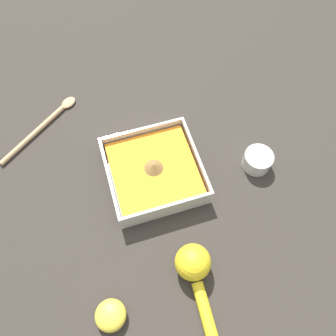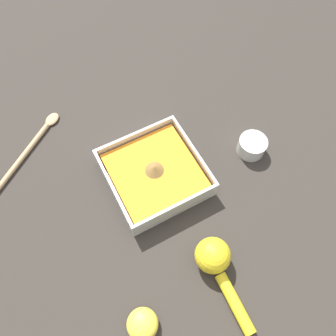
# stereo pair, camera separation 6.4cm
# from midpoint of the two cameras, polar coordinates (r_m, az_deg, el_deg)

# --- Properties ---
(ground_plane) EXTENTS (4.00, 4.00, 0.00)m
(ground_plane) POSITION_cam_midpoint_polar(r_m,az_deg,el_deg) (0.73, -2.34, -2.93)
(ground_plane) COLOR #332D28
(square_dish) EXTENTS (0.20, 0.20, 0.05)m
(square_dish) POSITION_cam_midpoint_polar(r_m,az_deg,el_deg) (0.72, -4.84, -1.22)
(square_dish) COLOR silver
(square_dish) RESTS_ON ground_plane
(spice_bowl) EXTENTS (0.06, 0.06, 0.04)m
(spice_bowl) POSITION_cam_midpoint_polar(r_m,az_deg,el_deg) (0.77, 12.11, 3.54)
(spice_bowl) COLOR silver
(spice_bowl) RESTS_ON ground_plane
(lemon_squeezer) EXTENTS (0.07, 0.18, 0.07)m
(lemon_squeezer) POSITION_cam_midpoint_polar(r_m,az_deg,el_deg) (0.65, 5.46, -16.29)
(lemon_squeezer) COLOR yellow
(lemon_squeezer) RESTS_ON ground_plane
(lemon_half) EXTENTS (0.06, 0.06, 0.03)m
(lemon_half) POSITION_cam_midpoint_polar(r_m,az_deg,el_deg) (0.65, -7.56, -25.62)
(lemon_half) COLOR yellow
(lemon_half) RESTS_ON ground_plane
(wooden_spoon) EXTENTS (0.20, 0.16, 0.01)m
(wooden_spoon) POSITION_cam_midpoint_polar(r_m,az_deg,el_deg) (0.85, -24.76, 3.29)
(wooden_spoon) COLOR tan
(wooden_spoon) RESTS_ON ground_plane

